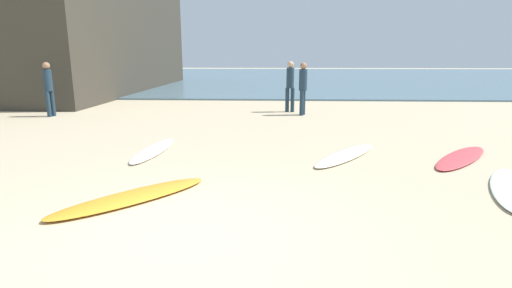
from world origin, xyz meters
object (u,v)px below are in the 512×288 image
Objects in this scene: surfboard_1 at (133,197)px; beachgoer_mid at (303,86)px; surfboard_4 at (512,188)px; beachgoer_near at (48,86)px; beachgoer_far at (290,83)px; surfboard_5 at (154,150)px; surfboard_3 at (346,155)px; surfboard_2 at (461,157)px.

surfboard_1 is 9.08m from beachgoer_mid.
surfboard_4 is 1.29× the size of beachgoer_near.
beachgoer_mid is 0.98× the size of beachgoer_far.
beachgoer_near is at bearing -40.31° from surfboard_5.
surfboard_4 is at bearing -7.12° from surfboard_3.
surfboard_5 is at bearing -148.17° from surfboard_3.
surfboard_3 is 1.36× the size of beachgoer_far.
beachgoer_far is (-0.95, 6.57, 1.02)m from surfboard_3.
beachgoer_near is at bearing 169.13° from surfboard_1.
surfboard_3 is 1.38× the size of beachgoer_mid.
surfboard_2 and surfboard_3 have the same top height.
surfboard_1 is 9.70m from beachgoer_far.
surfboard_1 is at bearing 104.45° from surfboard_5.
beachgoer_mid is (8.72, 0.72, -0.01)m from beachgoer_near.
surfboard_1 is 0.97× the size of surfboard_2.
surfboard_3 is at bearing 27.43° from beachgoer_mid.
beachgoer_far reaches higher than surfboard_4.
beachgoer_near is (-9.25, 5.07, 1.01)m from surfboard_3.
beachgoer_near is 0.99× the size of beachgoer_far.
surfboard_3 is 3.02m from surfboard_4.
surfboard_4 is (2.24, -2.03, 0.00)m from surfboard_3.
surfboard_4 is (-0.09, -1.92, 0.00)m from surfboard_2.
surfboard_1 is at bearing -147.77° from surfboard_4.
surfboard_3 is at bearing -179.98° from surfboard_5.
surfboard_4 reaches higher than surfboard_3.
beachgoer_mid is at bearing -72.26° from beachgoer_near.
beachgoer_far is at bearing 136.04° from surfboard_4.
surfboard_1 is at bearing 84.84° from beachgoer_far.
surfboard_4 is 1.00× the size of surfboard_5.
surfboard_1 reaches higher than surfboard_3.
surfboard_3 is 10.60m from beachgoer_near.
surfboard_2 reaches higher than surfboard_5.
beachgoer_near is 8.44m from beachgoer_far.
surfboard_4 is at bearing 41.67° from beachgoer_mid.
beachgoer_mid is at bearing 135.23° from surfboard_4.
beachgoer_far reaches higher than surfboard_1.
beachgoer_mid is (3.07, 8.48, 0.99)m from surfboard_1.
surfboard_3 is 1.37× the size of beachgoer_near.
surfboard_5 is at bearing -120.58° from beachgoer_near.
surfboard_1 is 2.99m from surfboard_5.
surfboard_2 is 12.72m from beachgoer_near.
surfboard_5 is at bearing -11.20° from beachgoer_mid.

